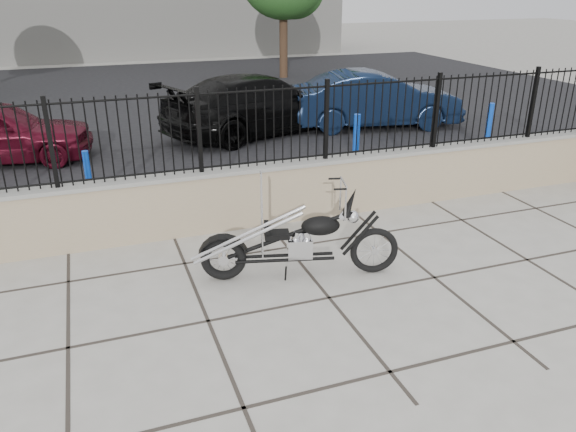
# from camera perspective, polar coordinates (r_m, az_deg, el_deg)

# --- Properties ---
(ground_plane) EXTENTS (90.00, 90.00, 0.00)m
(ground_plane) POSITION_cam_1_polar(r_m,az_deg,el_deg) (6.94, 4.20, -8.30)
(ground_plane) COLOR #99968E
(ground_plane) RESTS_ON ground
(parking_lot) EXTENTS (30.00, 30.00, 0.00)m
(parking_lot) POSITION_cam_1_polar(r_m,az_deg,el_deg) (18.43, -11.91, 11.05)
(parking_lot) COLOR black
(parking_lot) RESTS_ON ground
(retaining_wall) EXTENTS (14.00, 0.36, 0.96)m
(retaining_wall) POSITION_cam_1_polar(r_m,az_deg,el_deg) (8.85, -2.23, 2.25)
(retaining_wall) COLOR gray
(retaining_wall) RESTS_ON ground_plane
(iron_fence) EXTENTS (14.00, 0.08, 1.20)m
(iron_fence) POSITION_cam_1_polar(r_m,az_deg,el_deg) (8.53, -2.35, 9.07)
(iron_fence) COLOR black
(iron_fence) RESTS_ON retaining_wall
(chopper_motorcycle) EXTENTS (2.48, 1.02, 1.47)m
(chopper_motorcycle) POSITION_cam_1_polar(r_m,az_deg,el_deg) (7.08, 0.82, -0.88)
(chopper_motorcycle) COLOR black
(chopper_motorcycle) RESTS_ON ground_plane
(car_black) EXTENTS (5.48, 3.65, 1.47)m
(car_black) POSITION_cam_1_polar(r_m,az_deg,el_deg) (14.36, -2.94, 11.29)
(car_black) COLOR black
(car_black) RESTS_ON parking_lot
(car_blue) EXTENTS (4.60, 2.31, 1.45)m
(car_blue) POSITION_cam_1_polar(r_m,az_deg,el_deg) (15.15, 8.84, 11.61)
(car_blue) COLOR black
(car_blue) RESTS_ON parking_lot
(bollard_a) EXTENTS (0.14, 0.14, 0.91)m
(bollard_a) POSITION_cam_1_polar(r_m,az_deg,el_deg) (10.32, -19.62, 3.81)
(bollard_a) COLOR blue
(bollard_a) RESTS_ON ground_plane
(bollard_b) EXTENTS (0.14, 0.14, 1.11)m
(bollard_b) POSITION_cam_1_polar(r_m,az_deg,el_deg) (11.69, 6.94, 7.58)
(bollard_b) COLOR #0B2DA7
(bollard_b) RESTS_ON ground_plane
(bollard_c) EXTENTS (0.17, 0.17, 1.09)m
(bollard_c) POSITION_cam_1_polar(r_m,az_deg,el_deg) (13.54, 19.70, 8.48)
(bollard_c) COLOR #0C3AB9
(bollard_c) RESTS_ON ground_plane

